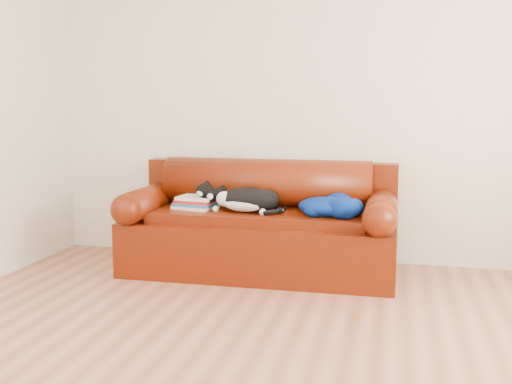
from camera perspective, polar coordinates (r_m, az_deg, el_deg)
ground at (r=3.36m, az=0.27°, el=-14.76°), size 4.50×4.50×0.00m
room_shell at (r=3.10m, az=2.66°, el=14.77°), size 4.52×4.02×2.61m
sofa_base at (r=4.75m, az=0.40°, el=-4.84°), size 2.10×0.90×0.50m
sofa_back at (r=4.92m, az=1.02°, el=-0.76°), size 2.10×1.01×0.88m
book_stack at (r=4.77m, az=-5.72°, el=-1.01°), size 0.36×0.31×0.10m
cat at (r=4.59m, az=-0.83°, el=-0.79°), size 0.67×0.27×0.24m
blanket at (r=4.50m, az=6.98°, el=-1.30°), size 0.55×0.54×0.16m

